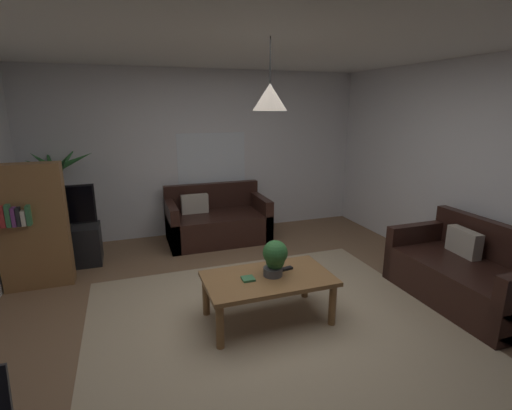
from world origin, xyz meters
name	(u,v)px	position (x,y,z in m)	size (l,w,h in m)	color
floor	(266,317)	(0.00, 0.00, -0.01)	(5.11, 5.49, 0.02)	brown
rug	(274,327)	(0.00, -0.20, 0.00)	(3.32, 3.02, 0.01)	tan
wall_back	(204,154)	(0.00, 2.77, 1.26)	(5.23, 0.06, 2.52)	silver
wall_right	(485,173)	(2.58, 0.00, 1.26)	(0.06, 5.49, 2.52)	silver
ceiling	(268,35)	(0.00, 0.00, 2.53)	(5.11, 5.49, 0.02)	white
window_pane	(212,162)	(0.12, 2.74, 1.13)	(1.08, 0.01, 0.90)	white
couch_under_window	(217,223)	(0.06, 2.27, 0.28)	(1.47, 0.83, 0.82)	black
couch_right_side	(466,276)	(2.08, -0.39, 0.28)	(0.83, 1.49, 0.82)	black
coffee_table	(268,283)	(0.00, -0.05, 0.38)	(1.19, 0.68, 0.45)	olive
book_on_table_0	(248,279)	(-0.20, -0.05, 0.46)	(0.11, 0.11, 0.02)	#387247
remote_on_table_0	(285,269)	(0.20, 0.03, 0.46)	(0.05, 0.16, 0.02)	black
potted_plant_on_table	(275,257)	(0.07, -0.04, 0.63)	(0.23, 0.23, 0.35)	#4C4C51
tv_stand	(63,247)	(-2.00, 1.99, 0.25)	(0.90, 0.44, 0.50)	black
tv	(57,207)	(-2.00, 1.97, 0.78)	(0.87, 0.16, 0.54)	black
potted_palm_corner	(61,203)	(-2.03, 2.44, 0.71)	(0.84, 0.84, 1.46)	brown
bookshelf_corner	(32,226)	(-2.19, 1.46, 0.71)	(0.70, 0.31, 1.40)	olive
pendant_lamp	(269,97)	(0.00, -0.05, 2.06)	(0.29, 0.29, 0.57)	black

